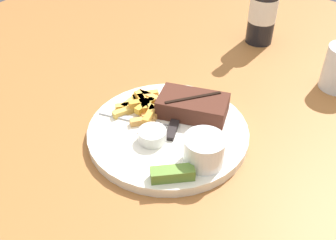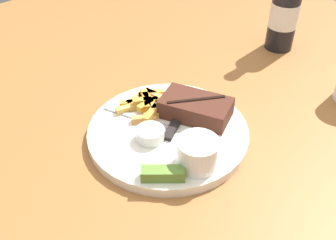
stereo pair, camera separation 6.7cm
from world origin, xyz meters
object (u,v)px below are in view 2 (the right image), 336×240
steak_portion (196,108)px  pickle_spear (163,174)px  dipping_sauce_cup (150,134)px  beer_bottle (284,13)px  dinner_plate (168,132)px  coleslaw_cup (198,152)px  fork_utensil (132,116)px  knife_utensil (179,117)px

steak_portion → pickle_spear: steak_portion is taller
dipping_sauce_cup → beer_bottle: (-0.06, 0.47, 0.06)m
dinner_plate → pickle_spear: (0.08, -0.09, 0.02)m
beer_bottle → dipping_sauce_cup: bearing=-82.6°
steak_portion → dipping_sauce_cup: size_ratio=2.97×
steak_portion → dipping_sauce_cup: (-0.01, -0.11, -0.01)m
steak_portion → coleslaw_cup: coleslaw_cup is taller
coleslaw_cup → fork_utensil: bearing=-179.9°
knife_utensil → beer_bottle: (-0.05, 0.40, 0.07)m
knife_utensil → steak_portion: bearing=-52.4°
fork_utensil → pickle_spear: bearing=-41.5°
steak_portion → pickle_spear: bearing=-63.1°
dinner_plate → knife_utensil: knife_utensil is taller
pickle_spear → fork_utensil: pickle_spear is taller
pickle_spear → fork_utensil: size_ratio=0.51×
pickle_spear → knife_utensil: (-0.09, 0.12, -0.01)m
steak_portion → coleslaw_cup: 0.13m
dinner_plate → coleslaw_cup: 0.11m
dipping_sauce_cup → knife_utensil: 0.08m
knife_utensil → beer_bottle: 0.41m
fork_utensil → dipping_sauce_cup: bearing=-32.2°
pickle_spear → knife_utensil: 0.15m
dinner_plate → knife_utensil: (-0.01, 0.04, 0.01)m
fork_utensil → beer_bottle: 0.46m
dinner_plate → knife_utensil: size_ratio=1.89×
pickle_spear → fork_utensil: 0.17m
fork_utensil → beer_bottle: bearing=68.8°
dinner_plate → fork_utensil: 0.08m
dipping_sauce_cup → beer_bottle: bearing=97.4°
steak_portion → knife_utensil: steak_portion is taller
knife_utensil → beer_bottle: size_ratio=0.61×
coleslaw_cup → fork_utensil: 0.17m
pickle_spear → beer_bottle: size_ratio=0.26×
fork_utensil → dinner_plate: bearing=0.0°
coleslaw_cup → dipping_sauce_cup: coleslaw_cup is taller
coleslaw_cup → dipping_sauce_cup: (-0.10, -0.02, -0.02)m
steak_portion → pickle_spear: 0.17m
coleslaw_cup → dipping_sauce_cup: size_ratio=1.39×
coleslaw_cup → knife_utensil: bearing=149.7°
steak_portion → beer_bottle: size_ratio=0.58×
steak_portion → knife_utensil: size_ratio=0.94×
dinner_plate → pickle_spear: 0.12m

